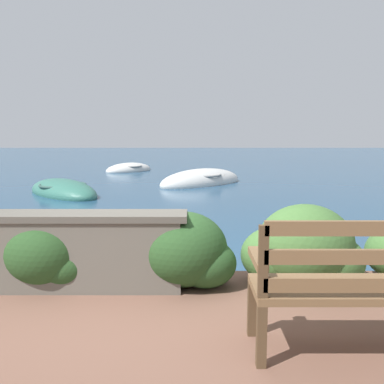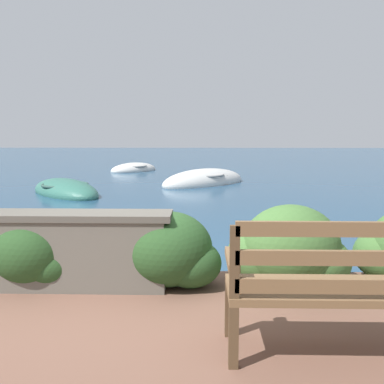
{
  "view_description": "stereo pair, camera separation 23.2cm",
  "coord_description": "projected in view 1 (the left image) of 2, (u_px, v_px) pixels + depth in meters",
  "views": [
    {
      "loc": [
        0.59,
        -4.32,
        1.67
      ],
      "look_at": [
        0.59,
        5.35,
        0.3
      ],
      "focal_mm": 40.0,
      "sensor_mm": 36.0,
      "label": 1
    },
    {
      "loc": [
        0.82,
        -4.32,
        1.67
      ],
      "look_at": [
        0.59,
        5.35,
        0.3
      ],
      "focal_mm": 40.0,
      "sensor_mm": 36.0,
      "label": 2
    }
  ],
  "objects": [
    {
      "name": "rowboat_nearest",
      "position": [
        63.0,
        192.0,
        11.44
      ],
      "size": [
        2.91,
        3.08,
        0.72
      ],
      "rotation": [
        0.0,
        0.0,
        5.43
      ],
      "color": "#336B5B",
      "rests_on": "ground_plane"
    },
    {
      "name": "hedge_clump_far_right",
      "position": [
        303.0,
        250.0,
        4.03
      ],
      "size": [
        1.14,
        0.82,
        0.78
      ],
      "color": "#426B33",
      "rests_on": "patio_terrace"
    },
    {
      "name": "rowboat_far",
      "position": [
        129.0,
        170.0,
        18.09
      ],
      "size": [
        2.33,
        2.47,
        0.63
      ],
      "rotation": [
        0.0,
        0.0,
        0.87
      ],
      "color": "silver",
      "rests_on": "ground_plane"
    },
    {
      "name": "park_bench",
      "position": [
        354.0,
        283.0,
        2.75
      ],
      "size": [
        1.3,
        0.48,
        0.93
      ],
      "rotation": [
        0.0,
        0.0,
        0.12
      ],
      "color": "brown",
      "rests_on": "patio_terrace"
    },
    {
      "name": "rowboat_mid",
      "position": [
        201.0,
        182.0,
        13.66
      ],
      "size": [
        3.27,
        3.24,
        0.86
      ],
      "rotation": [
        0.0,
        0.0,
        0.77
      ],
      "color": "silver",
      "rests_on": "ground_plane"
    },
    {
      "name": "stone_wall",
      "position": [
        57.0,
        251.0,
        3.94
      ],
      "size": [
        2.4,
        0.39,
        0.72
      ],
      "color": "#666056",
      "rests_on": "patio_terrace"
    },
    {
      "name": "ground_plane",
      "position": [
        137.0,
        291.0,
        4.52
      ],
      "size": [
        80.0,
        80.0,
        0.0
      ],
      "color": "navy"
    },
    {
      "name": "hedge_clump_centre",
      "position": [
        45.0,
        254.0,
        4.03
      ],
      "size": [
        1.02,
        0.73,
        0.69
      ],
      "color": "#284C23",
      "rests_on": "patio_terrace"
    },
    {
      "name": "hedge_clump_right",
      "position": [
        182.0,
        254.0,
        4.03
      ],
      "size": [
        1.04,
        0.75,
        0.71
      ],
      "color": "#284C23",
      "rests_on": "patio_terrace"
    }
  ]
}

